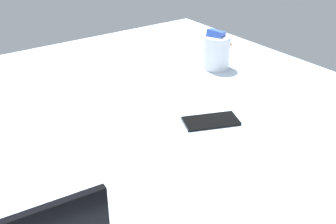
% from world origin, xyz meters
% --- Properties ---
extents(bed_mattress, '(1.80, 1.40, 0.18)m').
position_xyz_m(bed_mattress, '(0.00, 0.00, 0.09)').
color(bed_mattress, silver).
rests_on(bed_mattress, ground).
extents(snack_cup, '(0.09, 0.09, 0.13)m').
position_xyz_m(snack_cup, '(-0.60, -0.16, 0.24)').
color(snack_cup, silver).
rests_on(snack_cup, bed_mattress).
extents(cell_phone, '(0.16, 0.11, 0.01)m').
position_xyz_m(cell_phone, '(-0.35, 0.12, 0.18)').
color(cell_phone, black).
rests_on(cell_phone, bed_mattress).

